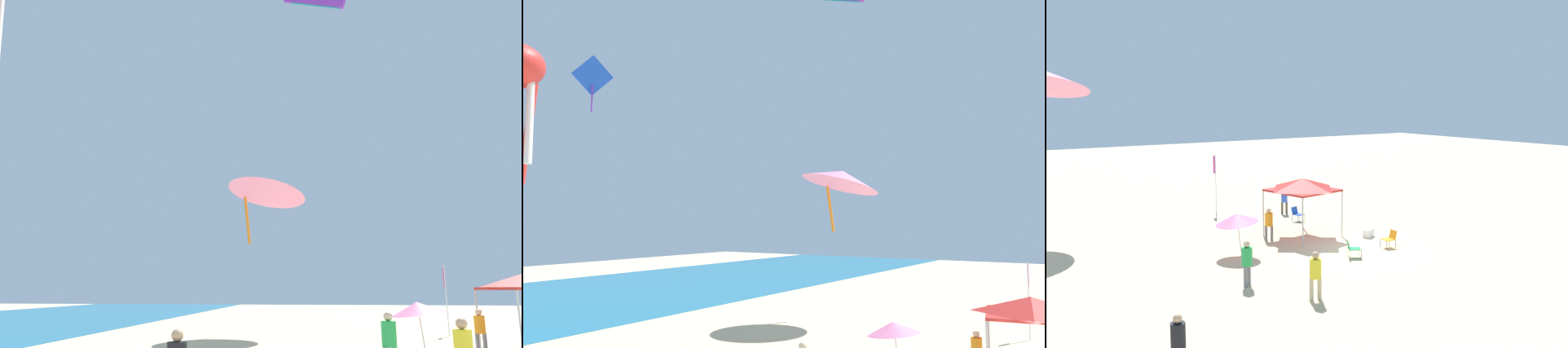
{
  "view_description": "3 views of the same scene",
  "coord_description": "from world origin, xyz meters",
  "views": [
    {
      "loc": [
        -17.14,
        8.23,
        2.41
      ],
      "look_at": [
        0.45,
        10.35,
        6.53
      ],
      "focal_mm": 33.98,
      "sensor_mm": 36.0,
      "label": 1
    },
    {
      "loc": [
        -17.07,
        -2.5,
        5.58
      ],
      "look_at": [
        0.45,
        8.79,
        7.42
      ],
      "focal_mm": 36.83,
      "sensor_mm": 36.0,
      "label": 2
    },
    {
      "loc": [
        -20.56,
        15.93,
        7.18
      ],
      "look_at": [
        2.82,
        0.27,
        3.24
      ],
      "focal_mm": 38.68,
      "sensor_mm": 36.0,
      "label": 3
    }
  ],
  "objects": [
    {
      "name": "beach_umbrella",
      "position": [
        1.67,
        4.86,
        1.72
      ],
      "size": [
        1.94,
        1.98,
        2.06
      ],
      "color": "silver",
      "rests_on": "ground"
    },
    {
      "name": "banner_flag",
      "position": [
        10.86,
        1.67,
        2.19
      ],
      "size": [
        0.36,
        0.06,
        3.65
      ],
      "color": "silver",
      "rests_on": "ground"
    },
    {
      "name": "person_watching_sky",
      "position": [
        3.19,
        2.32,
        0.97
      ],
      "size": [
        0.39,
        0.39,
        1.66
      ],
      "rotation": [
        0.0,
        0.0,
        3.94
      ],
      "color": "slate",
      "rests_on": "ground"
    },
    {
      "name": "person_kite_handler",
      "position": [
        -2.19,
        6.38,
        1.04
      ],
      "size": [
        0.42,
        0.42,
        1.77
      ],
      "rotation": [
        0.0,
        0.0,
        5.4
      ],
      "color": "slate",
      "rests_on": "ground"
    },
    {
      "name": "kite_delta_pink",
      "position": [
        10.06,
        11.11,
        8.01
      ],
      "size": [
        6.23,
        6.23,
        4.05
      ],
      "rotation": [
        0.0,
        0.0,
        4.01
      ],
      "color": "pink"
    }
  ]
}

